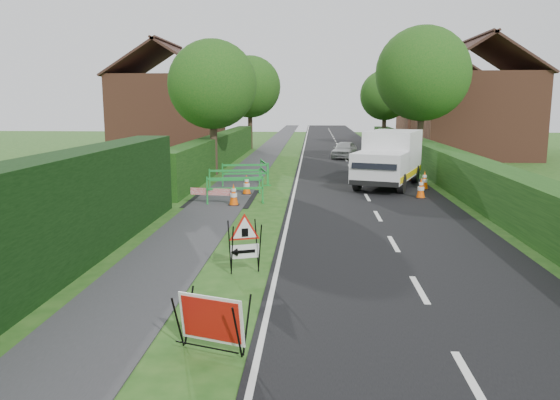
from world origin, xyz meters
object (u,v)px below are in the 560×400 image
object	(u,v)px
triangle_sign	(243,239)
hatchback_car	(344,150)
works_van	(389,157)
red_rect_sign	(211,320)

from	to	relation	value
triangle_sign	hatchback_car	bearing A→B (deg)	62.61
works_van	hatchback_car	bearing A→B (deg)	115.42
triangle_sign	hatchback_car	xyz separation A→B (m)	(3.50, 25.13, -0.21)
red_rect_sign	triangle_sign	size ratio (longest dim) A/B	1.04
works_van	triangle_sign	bearing A→B (deg)	-90.78
hatchback_car	works_van	bearing A→B (deg)	-70.58
triangle_sign	works_van	size ratio (longest dim) A/B	0.20
red_rect_sign	triangle_sign	world-z (taller)	triangle_sign
hatchback_car	red_rect_sign	bearing A→B (deg)	-83.28
red_rect_sign	triangle_sign	xyz separation A→B (m)	(-0.01, 3.71, 0.27)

